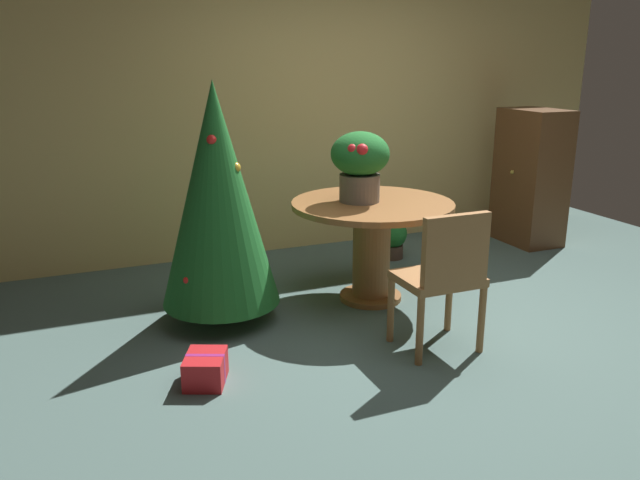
% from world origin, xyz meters
% --- Properties ---
extents(ground_plane, '(6.60, 6.60, 0.00)m').
position_xyz_m(ground_plane, '(0.00, 0.00, 0.00)').
color(ground_plane, '#4C6660').
extents(back_wall_panel, '(6.00, 0.10, 2.60)m').
position_xyz_m(back_wall_panel, '(0.00, 2.20, 1.30)').
color(back_wall_panel, tan).
rests_on(back_wall_panel, ground_plane).
extents(round_dining_table, '(1.16, 1.16, 0.74)m').
position_xyz_m(round_dining_table, '(-0.25, 0.70, 0.51)').
color(round_dining_table, brown).
rests_on(round_dining_table, ground_plane).
extents(flower_vase, '(0.41, 0.41, 0.50)m').
position_xyz_m(flower_vase, '(-0.33, 0.75, 1.03)').
color(flower_vase, '#665B51').
rests_on(flower_vase, round_dining_table).
extents(wooden_chair_near, '(0.47, 0.39, 0.88)m').
position_xyz_m(wooden_chair_near, '(-0.25, -0.23, 0.50)').
color(wooden_chair_near, '#9E6B3D').
rests_on(wooden_chair_near, ground_plane).
extents(holiday_tree, '(0.79, 0.79, 1.60)m').
position_xyz_m(holiday_tree, '(-1.36, 0.75, 0.87)').
color(holiday_tree, brown).
rests_on(holiday_tree, ground_plane).
extents(gift_box_red, '(0.30, 0.33, 0.17)m').
position_xyz_m(gift_box_red, '(-1.66, -0.07, 0.08)').
color(gift_box_red, red).
rests_on(gift_box_red, ground_plane).
extents(wooden_cabinet, '(0.45, 0.63, 1.26)m').
position_xyz_m(wooden_cabinet, '(1.83, 1.47, 0.63)').
color(wooden_cabinet, brown).
rests_on(wooden_cabinet, ground_plane).
extents(potted_plant, '(0.27, 0.27, 0.36)m').
position_xyz_m(potted_plant, '(0.38, 1.51, 0.19)').
color(potted_plant, '#4C382D').
rests_on(potted_plant, ground_plane).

